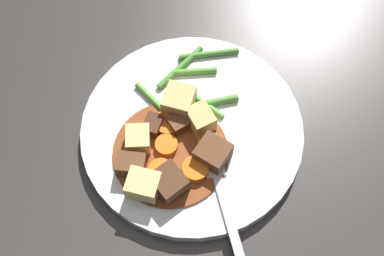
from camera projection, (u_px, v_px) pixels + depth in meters
name	position (u px, v px, depth m)	size (l,w,h in m)	color
ground_plane	(192.00, 134.00, 0.61)	(3.00, 3.00, 0.00)	#383330
dinner_plate	(192.00, 131.00, 0.61)	(0.26, 0.26, 0.02)	white
stew_sauce	(171.00, 153.00, 0.58)	(0.13, 0.13, 0.00)	brown
carrot_slice_0	(209.00, 143.00, 0.59)	(0.03, 0.03, 0.01)	orange
carrot_slice_1	(195.00, 169.00, 0.57)	(0.03, 0.03, 0.01)	orange
carrot_slice_2	(166.00, 146.00, 0.58)	(0.03, 0.03, 0.01)	orange
carrot_slice_3	(168.00, 123.00, 0.60)	(0.03, 0.03, 0.01)	orange
carrot_slice_4	(161.00, 171.00, 0.57)	(0.03, 0.03, 0.01)	orange
potato_chunk_0	(138.00, 139.00, 0.58)	(0.03, 0.03, 0.02)	#E5CC7A
potato_chunk_1	(179.00, 102.00, 0.60)	(0.03, 0.03, 0.03)	#DBBC6B
potato_chunk_2	(143.00, 185.00, 0.55)	(0.03, 0.03, 0.03)	#E5CC7A
potato_chunk_3	(201.00, 120.00, 0.59)	(0.03, 0.03, 0.03)	#DBBC6B
meat_chunk_0	(153.00, 125.00, 0.59)	(0.02, 0.02, 0.02)	#4C2B19
meat_chunk_1	(182.00, 120.00, 0.59)	(0.03, 0.02, 0.02)	brown
meat_chunk_2	(131.00, 165.00, 0.57)	(0.02, 0.03, 0.02)	brown
meat_chunk_3	(213.00, 153.00, 0.57)	(0.03, 0.03, 0.02)	brown
meat_chunk_4	(170.00, 183.00, 0.56)	(0.03, 0.03, 0.03)	#56331E
green_bean_0	(158.00, 105.00, 0.61)	(0.01, 0.01, 0.08)	#599E38
green_bean_1	(200.00, 101.00, 0.61)	(0.01, 0.01, 0.06)	#66AD42
green_bean_2	(194.00, 72.00, 0.63)	(0.01, 0.01, 0.05)	#599E38
green_bean_3	(209.00, 54.00, 0.64)	(0.01, 0.01, 0.07)	#4C8E33
green_bean_4	(192.00, 121.00, 0.60)	(0.01, 0.01, 0.06)	#66AD42
green_bean_5	(180.00, 67.00, 0.63)	(0.01, 0.01, 0.08)	#4C8E33
green_bean_6	(216.00, 102.00, 0.61)	(0.01, 0.01, 0.05)	#4C8E33
fork	(222.00, 195.00, 0.56)	(0.16, 0.11, 0.00)	silver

